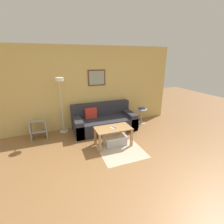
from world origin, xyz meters
name	(u,v)px	position (x,y,z in m)	size (l,w,h in m)	color
ground_plane	(136,188)	(0.00, 0.00, 0.00)	(16.00, 16.00, 0.00)	olive
wall_back	(91,88)	(0.00, 3.05, 1.28)	(5.60, 0.09, 2.55)	#D6B76B
area_rug	(122,151)	(0.25, 1.17, 0.00)	(1.07, 0.98, 0.01)	#C1B299
couch	(104,121)	(0.25, 2.59, 0.27)	(1.93, 0.90, 0.81)	#2D2D38
coffee_table	(113,132)	(0.16, 1.55, 0.39)	(0.92, 0.51, 0.49)	#AD7F4C
storage_bin	(115,139)	(0.22, 1.59, 0.13)	(0.58, 0.43, 0.25)	#B2B2B7
floor_lamp	(61,96)	(-0.97, 2.67, 1.18)	(0.26, 0.56, 1.70)	silver
side_table	(141,115)	(1.64, 2.60, 0.31)	(0.36, 0.36, 0.52)	silver
book_stack	(142,108)	(1.63, 2.59, 0.54)	(0.24, 0.18, 0.05)	#8C4C93
remote_control	(114,127)	(0.20, 1.57, 0.50)	(0.04, 0.15, 0.02)	#99999E
cell_phone	(112,128)	(0.13, 1.55, 0.50)	(0.07, 0.14, 0.01)	silver
step_stool	(39,129)	(-1.66, 2.69, 0.27)	(0.44, 0.33, 0.51)	#99999E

